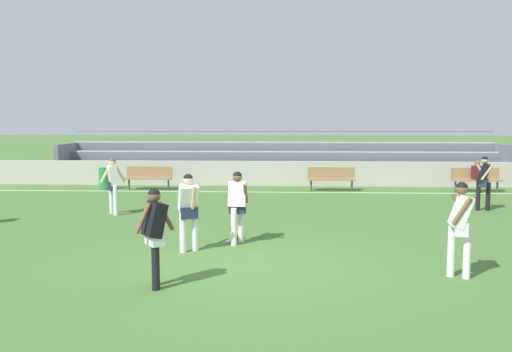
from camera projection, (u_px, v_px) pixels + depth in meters
The scene contains 16 objects.
ground_plane at pixel (248, 266), 9.85m from camera, with size 160.00×160.00×0.00m, color #477033.
field_line_sideline at pixel (265, 192), 19.79m from camera, with size 44.00×0.12×0.01m, color white.
sideline_wall at pixel (266, 174), 21.65m from camera, with size 48.00×0.16×1.02m, color #BCB7AD.
bleacher_stand at pixel (281, 159), 23.93m from camera, with size 20.12×2.79×2.21m.
bench_far_left at pixel (476, 178), 19.82m from camera, with size 1.80×0.40×0.90m.
bench_near_bin at pixel (331, 177), 20.08m from camera, with size 1.80×0.40×0.90m.
bench_far_right at pixel (149, 176), 20.43m from camera, with size 1.80×0.40×0.90m.
trash_bin at pixel (105, 179), 20.48m from camera, with size 0.46×0.46×0.86m, color #2D7F3D.
spectator_seated at pixel (477, 174), 19.69m from camera, with size 0.36×0.42×1.21m.
player_white_deep_cover at pixel (188, 206), 10.81m from camera, with size 0.50×0.56×1.63m.
player_white_wide_left at pixel (237, 201), 11.51m from camera, with size 0.47×0.56×1.61m.
player_dark_pressing_high at pixel (484, 178), 15.71m from camera, with size 0.53×0.63×1.64m.
player_white_dropping_back at pixel (460, 221), 9.02m from camera, with size 0.43×0.51×1.68m.
player_white_trailing_run at pixel (113, 181), 15.08m from camera, with size 0.68×0.47×1.64m.
player_dark_overlapping at pixel (155, 229), 8.47m from camera, with size 0.61×0.51×1.64m.
soccer_ball at pixel (237, 235), 11.98m from camera, with size 0.22×0.22×0.22m, color orange.
Camera 1 is at (0.63, -9.59, 2.75)m, focal length 36.68 mm.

